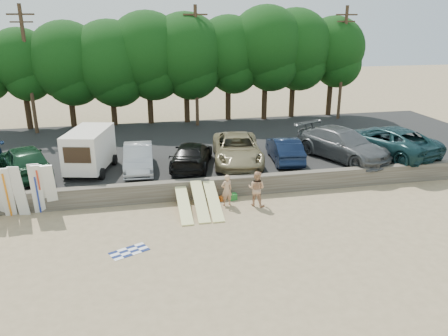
{
  "coord_description": "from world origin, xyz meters",
  "views": [
    {
      "loc": [
        -2.81,
        -17.57,
        8.77
      ],
      "look_at": [
        1.45,
        3.0,
        1.52
      ],
      "focal_mm": 35.0,
      "sensor_mm": 36.0,
      "label": 1
    }
  ],
  "objects_px": {
    "car_2": "(138,158)",
    "car_4": "(237,149)",
    "car_1": "(25,161)",
    "beachgoer_a": "(227,190)",
    "box_trailer": "(89,149)",
    "car_5": "(285,149)",
    "car_7": "(387,141)",
    "cooler": "(233,197)",
    "car_6": "(342,144)",
    "beachgoer_b": "(257,189)",
    "car_3": "(192,155)"
  },
  "relations": [
    {
      "from": "car_3",
      "to": "car_1",
      "type": "bearing_deg",
      "value": 13.09
    },
    {
      "from": "car_5",
      "to": "car_2",
      "type": "bearing_deg",
      "value": 6.29
    },
    {
      "from": "car_2",
      "to": "car_6",
      "type": "bearing_deg",
      "value": 0.08
    },
    {
      "from": "car_2",
      "to": "cooler",
      "type": "distance_m",
      "value": 5.91
    },
    {
      "from": "beachgoer_b",
      "to": "cooler",
      "type": "distance_m",
      "value": 1.53
    },
    {
      "from": "box_trailer",
      "to": "car_7",
      "type": "distance_m",
      "value": 17.67
    },
    {
      "from": "car_2",
      "to": "beachgoer_b",
      "type": "height_order",
      "value": "car_2"
    },
    {
      "from": "car_4",
      "to": "beachgoer_a",
      "type": "bearing_deg",
      "value": -100.95
    },
    {
      "from": "box_trailer",
      "to": "car_1",
      "type": "xyz_separation_m",
      "value": [
        -3.37,
        -0.02,
        -0.45
      ]
    },
    {
      "from": "box_trailer",
      "to": "car_2",
      "type": "relative_size",
      "value": 0.91
    },
    {
      "from": "car_4",
      "to": "beachgoer_a",
      "type": "distance_m",
      "value": 4.72
    },
    {
      "from": "car_4",
      "to": "car_6",
      "type": "distance_m",
      "value": 6.39
    },
    {
      "from": "box_trailer",
      "to": "car_5",
      "type": "relative_size",
      "value": 0.92
    },
    {
      "from": "car_4",
      "to": "cooler",
      "type": "bearing_deg",
      "value": -97.75
    },
    {
      "from": "car_3",
      "to": "car_4",
      "type": "relative_size",
      "value": 0.85
    },
    {
      "from": "car_1",
      "to": "beachgoer_a",
      "type": "xyz_separation_m",
      "value": [
        10.07,
        -4.44,
        -0.77
      ]
    },
    {
      "from": "box_trailer",
      "to": "car_1",
      "type": "distance_m",
      "value": 3.4
    },
    {
      "from": "car_5",
      "to": "car_4",
      "type": "bearing_deg",
      "value": 0.17
    },
    {
      "from": "car_7",
      "to": "beachgoer_b",
      "type": "bearing_deg",
      "value": 6.42
    },
    {
      "from": "box_trailer",
      "to": "car_4",
      "type": "relative_size",
      "value": 0.69
    },
    {
      "from": "car_5",
      "to": "car_7",
      "type": "height_order",
      "value": "car_7"
    },
    {
      "from": "car_2",
      "to": "cooler",
      "type": "height_order",
      "value": "car_2"
    },
    {
      "from": "car_6",
      "to": "car_2",
      "type": "bearing_deg",
      "value": 154.47
    },
    {
      "from": "car_7",
      "to": "car_1",
      "type": "bearing_deg",
      "value": -19.17
    },
    {
      "from": "car_1",
      "to": "car_4",
      "type": "xyz_separation_m",
      "value": [
        11.63,
        -0.04,
        -0.05
      ]
    },
    {
      "from": "car_1",
      "to": "beachgoer_b",
      "type": "xyz_separation_m",
      "value": [
        11.49,
        -4.76,
        -0.68
      ]
    },
    {
      "from": "car_5",
      "to": "box_trailer",
      "type": "bearing_deg",
      "value": 4.66
    },
    {
      "from": "car_1",
      "to": "car_2",
      "type": "bearing_deg",
      "value": 154.36
    },
    {
      "from": "car_2",
      "to": "beachgoer_a",
      "type": "bearing_deg",
      "value": -43.6
    },
    {
      "from": "car_2",
      "to": "car_7",
      "type": "bearing_deg",
      "value": 0.91
    },
    {
      "from": "cooler",
      "to": "beachgoer_a",
      "type": "bearing_deg",
      "value": -135.35
    },
    {
      "from": "box_trailer",
      "to": "car_1",
      "type": "relative_size",
      "value": 0.79
    },
    {
      "from": "car_1",
      "to": "beachgoer_a",
      "type": "distance_m",
      "value": 11.03
    },
    {
      "from": "beachgoer_a",
      "to": "cooler",
      "type": "distance_m",
      "value": 0.99
    },
    {
      "from": "car_3",
      "to": "car_6",
      "type": "relative_size",
      "value": 0.8
    },
    {
      "from": "car_5",
      "to": "cooler",
      "type": "xyz_separation_m",
      "value": [
        -3.92,
        -3.47,
        -1.26
      ]
    },
    {
      "from": "beachgoer_a",
      "to": "car_1",
      "type": "bearing_deg",
      "value": -37.07
    },
    {
      "from": "car_4",
      "to": "car_3",
      "type": "bearing_deg",
      "value": -165.27
    },
    {
      "from": "cooler",
      "to": "car_6",
      "type": "bearing_deg",
      "value": 14.57
    },
    {
      "from": "car_3",
      "to": "beachgoer_a",
      "type": "distance_m",
      "value": 4.31
    },
    {
      "from": "car_7",
      "to": "cooler",
      "type": "bearing_deg",
      "value": -0.08
    },
    {
      "from": "car_2",
      "to": "cooler",
      "type": "relative_size",
      "value": 11.66
    },
    {
      "from": "car_2",
      "to": "car_4",
      "type": "distance_m",
      "value": 5.69
    },
    {
      "from": "car_2",
      "to": "beachgoer_a",
      "type": "relative_size",
      "value": 2.79
    },
    {
      "from": "car_5",
      "to": "car_1",
      "type": "bearing_deg",
      "value": 5.2
    },
    {
      "from": "cooler",
      "to": "car_5",
      "type": "bearing_deg",
      "value": 32.72
    },
    {
      "from": "car_7",
      "to": "beachgoer_a",
      "type": "xyz_separation_m",
      "value": [
        -10.95,
        -3.99,
        -0.81
      ]
    },
    {
      "from": "beachgoer_b",
      "to": "beachgoer_a",
      "type": "bearing_deg",
      "value": 21.61
    },
    {
      "from": "car_1",
      "to": "car_3",
      "type": "height_order",
      "value": "car_1"
    },
    {
      "from": "car_3",
      "to": "cooler",
      "type": "bearing_deg",
      "value": 129.77
    }
  ]
}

